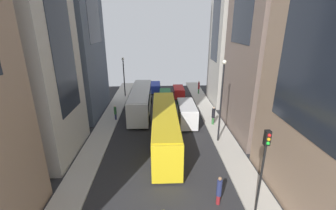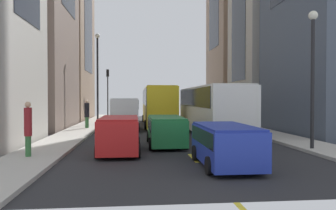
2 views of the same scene
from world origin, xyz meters
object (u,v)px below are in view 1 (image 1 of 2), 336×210
at_px(pedestrian_crossing_near, 115,112).
at_px(pedestrian_waiting_curb, 219,190).
at_px(car_blue_1, 155,87).
at_px(city_bus_white, 141,99).
at_px(traffic_light_near_corner, 264,159).
at_px(pedestrian_walking_far, 199,87).
at_px(car_red_0, 179,91).
at_px(pedestrian_crossing_mid, 213,115).
at_px(car_green_2, 165,96).
at_px(delivery_van_white, 187,112).
at_px(streetcar_yellow, 165,124).

distance_m(pedestrian_crossing_near, pedestrian_waiting_curb, 17.88).
bearing_deg(car_blue_1, pedestrian_waiting_curb, -80.50).
bearing_deg(city_bus_white, traffic_light_near_corner, -65.47).
bearing_deg(pedestrian_walking_far, city_bus_white, -6.26).
bearing_deg(pedestrian_crossing_near, traffic_light_near_corner, 178.78).
height_order(city_bus_white, pedestrian_walking_far, city_bus_white).
xyz_separation_m(car_red_0, pedestrian_crossing_mid, (3.24, -11.98, 0.37)).
relative_size(car_green_2, pedestrian_crossing_mid, 2.04).
distance_m(car_blue_1, pedestrian_waiting_curb, 28.74).
bearing_deg(delivery_van_white, pedestrian_waiting_curb, -87.68).
bearing_deg(car_red_0, city_bus_white, -129.84).
xyz_separation_m(city_bus_white, car_blue_1, (1.86, 10.49, -1.09)).
bearing_deg(pedestrian_waiting_curb, streetcar_yellow, -169.51).
distance_m(pedestrian_walking_far, traffic_light_near_corner, 27.70).
distance_m(car_red_0, pedestrian_walking_far, 3.92).
bearing_deg(traffic_light_near_corner, delivery_van_white, 100.05).
relative_size(streetcar_yellow, pedestrian_crossing_mid, 6.00).
relative_size(pedestrian_crossing_near, pedestrian_waiting_curb, 0.87).
distance_m(city_bus_white, pedestrian_crossing_near, 4.28).
xyz_separation_m(car_green_2, pedestrian_waiting_curb, (3.02, -22.69, 0.25)).
xyz_separation_m(delivery_van_white, traffic_light_near_corner, (2.67, -15.08, 2.84)).
xyz_separation_m(pedestrian_walking_far, traffic_light_near_corner, (-0.94, -27.53, 2.97)).
relative_size(car_red_0, pedestrian_waiting_curb, 1.83).
distance_m(delivery_van_white, traffic_light_near_corner, 15.58).
bearing_deg(car_red_0, pedestrian_waiting_curb, -88.56).
height_order(streetcar_yellow, pedestrian_waiting_curb, streetcar_yellow).
height_order(streetcar_yellow, pedestrian_crossing_near, streetcar_yellow).
bearing_deg(pedestrian_waiting_curb, car_blue_1, 178.78).
xyz_separation_m(delivery_van_white, pedestrian_walking_far, (3.62, 12.44, -0.13)).
height_order(city_bus_white, delivery_van_white, city_bus_white).
distance_m(pedestrian_crossing_mid, traffic_light_near_corner, 14.60).
xyz_separation_m(delivery_van_white, pedestrian_crossing_mid, (3.17, -0.80, -0.15)).
distance_m(streetcar_yellow, car_blue_1, 19.54).
relative_size(city_bus_white, streetcar_yellow, 0.88).
relative_size(streetcar_yellow, pedestrian_crossing_near, 7.07).
relative_size(car_green_2, traffic_light_near_corner, 0.77).
relative_size(streetcar_yellow, car_green_2, 2.94).
bearing_deg(car_green_2, delivery_van_white, -74.47).
xyz_separation_m(car_red_0, pedestrian_waiting_curb, (0.63, -25.02, 0.18)).
xyz_separation_m(pedestrian_crossing_mid, traffic_light_near_corner, (-0.49, -14.28, 3.00)).
height_order(car_red_0, pedestrian_waiting_curb, pedestrian_waiting_curb).
height_order(car_green_2, traffic_light_near_corner, traffic_light_near_corner).
relative_size(car_green_2, pedestrian_walking_far, 2.05).
height_order(car_green_2, pedestrian_waiting_curb, pedestrian_waiting_curb).
distance_m(city_bus_white, pedestrian_walking_far, 12.83).
xyz_separation_m(city_bus_white, pedestrian_crossing_near, (-3.10, -2.84, -0.83)).
bearing_deg(pedestrian_waiting_curb, car_green_2, 176.86).
xyz_separation_m(car_blue_1, car_green_2, (1.72, -5.66, 0.01)).
bearing_deg(traffic_light_near_corner, pedestrian_crossing_near, 126.00).
xyz_separation_m(city_bus_white, pedestrian_walking_far, (9.66, 8.43, -0.62)).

